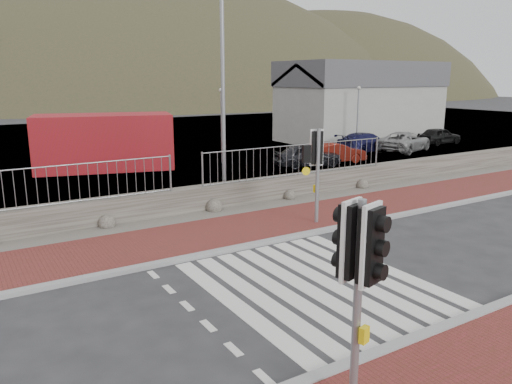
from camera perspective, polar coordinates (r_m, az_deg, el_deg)
ground at (r=11.85m, az=6.74°, el=-10.40°), size 220.00×220.00×0.00m
sidewalk_far at (r=15.38m, az=-3.73°, el=-4.62°), size 40.00×3.00×0.08m
kerb_near at (r=9.91m, az=17.97°, el=-15.61°), size 40.00×0.25×0.12m
kerb_far at (r=14.13m, az=-0.86°, el=-6.16°), size 40.00×0.25×0.12m
zebra_crossing at (r=11.85m, az=6.74°, el=-10.38°), size 4.62×5.60×0.01m
gravel_strip at (r=17.10m, az=-6.89°, el=-2.90°), size 40.00×1.50×0.06m
stone_wall at (r=17.70m, az=-8.02°, el=-0.98°), size 40.00×0.60×0.90m
railing at (r=17.29m, az=-7.96°, el=3.32°), size 18.07×0.07×1.22m
quay at (r=37.30m, az=-20.97°, el=4.92°), size 120.00×40.00×0.50m
water at (r=71.85m, az=-26.45°, el=7.92°), size 220.00×50.00×0.05m
harbor_building at (r=39.09m, az=11.88°, el=10.15°), size 12.20×6.20×5.80m
hills_backdrop at (r=101.20m, az=-22.78°, el=-3.95°), size 254.00×90.00×100.00m
traffic_signal_near at (r=7.05m, az=11.74°, el=-7.69°), size 0.50×0.38×3.10m
traffic_signal_far at (r=15.92m, az=6.96°, el=4.11°), size 0.77×0.45×3.11m
streetlight at (r=18.83m, az=-3.43°, el=13.49°), size 1.83×0.26×8.63m
shipping_container at (r=27.05m, az=-16.94°, el=5.49°), size 7.29×4.50×2.83m
car_a at (r=26.81m, az=5.91°, el=4.19°), size 3.85×2.25×1.23m
car_b at (r=28.20m, az=9.02°, el=4.45°), size 3.63×1.76×1.15m
car_c at (r=32.74m, az=12.39°, el=5.57°), size 4.51×2.31×1.25m
car_d at (r=33.64m, az=16.62°, el=5.54°), size 5.00×3.50×1.27m
car_e at (r=38.02m, az=20.20°, el=6.04°), size 3.57×1.49×1.21m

